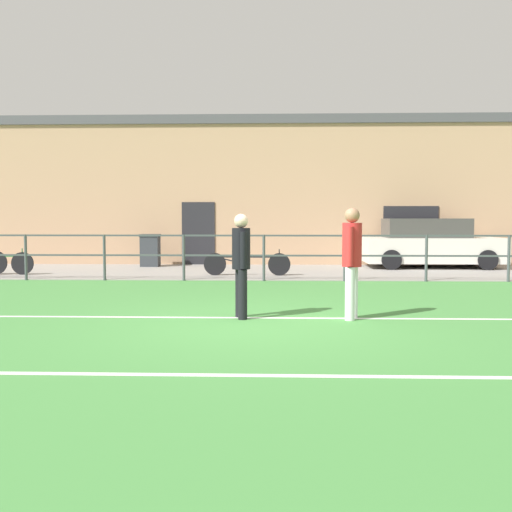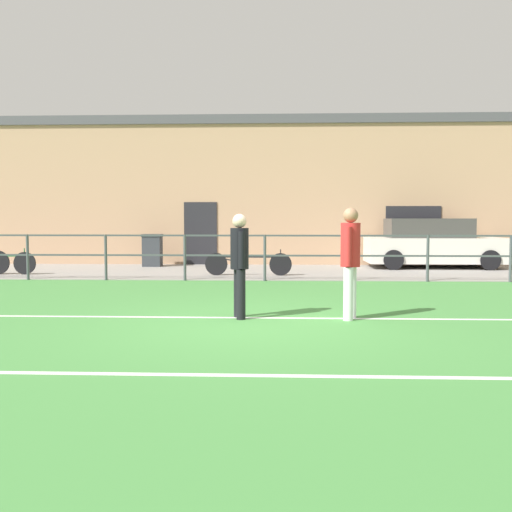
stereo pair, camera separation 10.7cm
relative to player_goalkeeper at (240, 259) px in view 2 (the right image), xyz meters
name	(u,v)px [view 2 (the right image)]	position (x,y,z in m)	size (l,w,h in m)	color
ground	(253,325)	(0.23, -0.48, -0.94)	(60.00, 44.00, 0.04)	#478C42
field_line_touchline	(255,318)	(0.23, 0.03, -0.91)	(36.00, 0.11, 0.00)	white
field_line_hash	(239,375)	(0.23, -3.34, -0.91)	(36.00, 0.11, 0.00)	white
pavement_strip	(267,272)	(0.23, 8.02, -0.91)	(48.00, 5.00, 0.02)	gray
perimeter_fence	(265,251)	(0.23, 5.52, -0.17)	(36.07, 0.07, 1.15)	#474C51
clubhouse_facade	(270,192)	(0.23, 11.72, 1.58)	(28.00, 2.56, 4.98)	tan
player_goalkeeper	(240,259)	(0.00, 0.00, 0.00)	(0.28, 0.43, 1.61)	black
player_striker	(350,256)	(1.70, -0.02, 0.05)	(0.30, 0.45, 1.71)	white
parked_car_red	(433,244)	(5.36, 9.48, -0.17)	(4.19, 1.83, 1.53)	silver
bicycle_parked_1	(248,264)	(-0.25, 6.72, -0.58)	(2.34, 0.04, 0.71)	black
trash_bin_0	(152,250)	(-3.50, 9.63, -0.37)	(0.61, 0.52, 1.03)	#33383D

